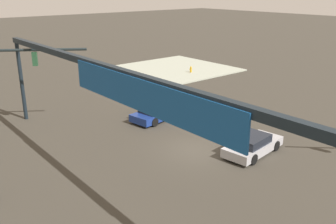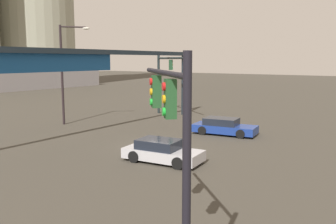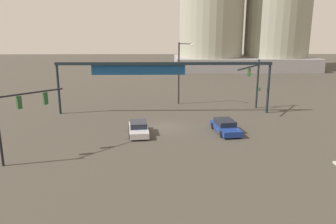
# 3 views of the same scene
# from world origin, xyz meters

# --- Properties ---
(ground_plane) EXTENTS (229.99, 229.99, 0.00)m
(ground_plane) POSITION_xyz_m (0.00, 0.00, 0.00)
(ground_plane) COLOR #3C382F
(traffic_signal_near_corner) EXTENTS (3.76, 3.89, 5.64)m
(traffic_signal_near_corner) POSITION_xyz_m (-10.93, -8.61, 3.96)
(traffic_signal_near_corner) COLOR black
(traffic_signal_near_corner) RESTS_ON ground
(traffic_signal_opposite_side) EXTENTS (4.41, 5.92, 6.28)m
(traffic_signal_opposite_side) POSITION_xyz_m (11.14, 7.34, 4.12)
(traffic_signal_opposite_side) COLOR black
(traffic_signal_opposite_side) RESTS_ON ground
(streetlamp_curved_arm) EXTENTS (2.01, 1.76, 8.30)m
(streetlamp_curved_arm) POSITION_xyz_m (2.22, 11.13, 4.80)
(streetlamp_curved_arm) COLOR black
(streetlamp_curved_arm) RESTS_ON ground
(overhead_sign_gantry) EXTENTS (25.57, 0.43, 6.20)m
(overhead_sign_gantry) POSITION_xyz_m (-0.72, 6.09, 5.34)
(overhead_sign_gantry) COLOR black
(overhead_sign_gantry) RESTS_ON ground
(sedan_car_approaching) EXTENTS (2.49, 4.81, 1.21)m
(sedan_car_approaching) POSITION_xyz_m (6.00, -1.76, 0.58)
(sedan_car_approaching) COLOR navy
(sedan_car_approaching) RESTS_ON ground
(sedan_car_waiting_far) EXTENTS (2.26, 4.43, 1.21)m
(sedan_car_waiting_far) POSITION_xyz_m (-2.53, -2.29, 0.57)
(sedan_car_waiting_far) COLOR #B0AFB4
(sedan_car_waiting_far) RESTS_ON ground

